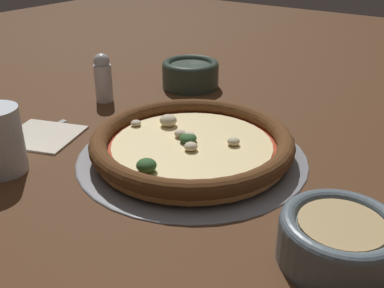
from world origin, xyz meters
TOP-DOWN VIEW (x-y plane):
  - ground_plane at (0.00, 0.00)m, footprint 3.00×3.00m
  - pizza_tray at (0.00, 0.00)m, footprint 0.39×0.39m
  - pizza at (0.00, 0.00)m, footprint 0.34×0.34m
  - bowl_near at (-0.29, 0.11)m, footprint 0.14×0.14m
  - bowl_far at (0.22, -0.30)m, footprint 0.14×0.14m
  - napkin at (0.28, 0.10)m, footprint 0.16×0.16m
  - fork at (0.29, 0.13)m, footprint 0.04×0.20m
  - pepper_shaker at (0.32, -0.11)m, footprint 0.04×0.04m

SIDE VIEW (x-z plane):
  - ground_plane at x=0.00m, z-range 0.00..0.00m
  - fork at x=0.29m, z-range 0.00..0.00m
  - pizza_tray at x=0.00m, z-range 0.00..0.01m
  - napkin at x=0.28m, z-range 0.00..0.01m
  - pizza at x=0.00m, z-range 0.01..0.05m
  - bowl_near at x=-0.29m, z-range 0.00..0.06m
  - bowl_far at x=0.22m, z-range 0.00..0.07m
  - pepper_shaker at x=0.32m, z-range 0.00..0.11m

